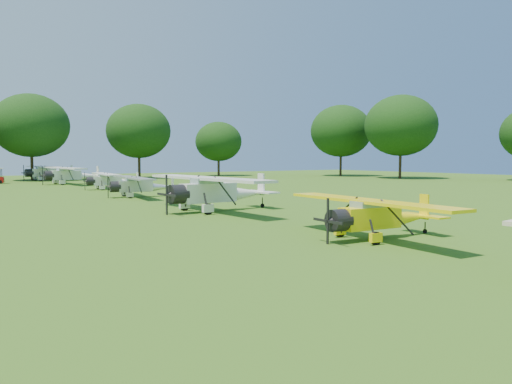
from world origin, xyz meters
TOP-DOWN VIEW (x-y plane):
  - ground at (0.00, 0.00)m, footprint 160.00×160.00m
  - tree_belt at (3.57, 0.16)m, footprint 137.36×130.27m
  - aircraft_2 at (0.99, -9.14)m, footprint 5.87×9.34m
  - aircraft_3 at (0.46, 4.21)m, footprint 7.68×12.24m
  - aircraft_4 at (0.44, 17.88)m, footprint 6.08×9.67m
  - aircraft_5 at (1.40, 29.44)m, footprint 5.97×9.51m
  - aircraft_6 at (0.18, 42.64)m, footprint 7.51×11.96m
  - aircraft_7 at (-0.18, 55.42)m, footprint 7.46×11.85m

SIDE VIEW (x-z plane):
  - ground at x=0.00m, z-range 0.00..0.00m
  - aircraft_2 at x=0.99m, z-range 0.16..1.99m
  - aircraft_5 at x=1.40m, z-range 0.16..2.03m
  - aircraft_4 at x=0.44m, z-range 0.16..2.06m
  - aircraft_7 at x=-0.18m, z-range 0.20..2.52m
  - aircraft_6 at x=0.18m, z-range 0.20..2.55m
  - aircraft_3 at x=0.46m, z-range 0.20..2.61m
  - tree_belt at x=3.57m, z-range 0.77..15.29m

